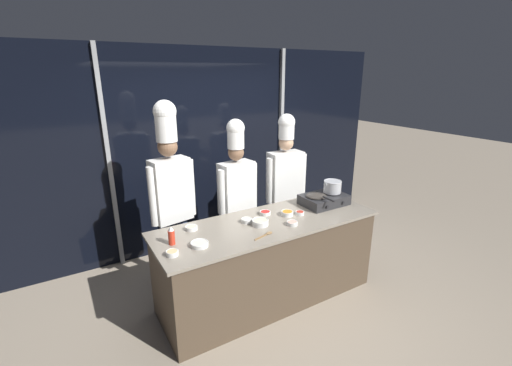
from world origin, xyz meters
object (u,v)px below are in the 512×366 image
Objects in this scene: frying_pan at (317,195)px; serving_spoon_slotted at (267,234)px; prep_bowl_ginger at (172,253)px; squeeze_bottle_chili at (171,236)px; prep_bowl_chili_flakes at (300,213)px; prep_bowl_onion at (200,244)px; chef_sous at (237,186)px; prep_bowl_carrots at (287,213)px; chef_line at (285,176)px; chef_head at (171,183)px; portable_stove at (324,199)px; prep_bowl_bean_sprouts at (247,220)px; prep_bowl_shrimp at (292,223)px; prep_bowl_noodles at (260,222)px; prep_bowl_chicken at (191,228)px; stock_pot at (332,186)px; prep_bowl_bell_pepper at (265,213)px.

serving_spoon_slotted is (-0.88, -0.32, -0.14)m from frying_pan.
squeeze_bottle_chili is at bearing 73.05° from prep_bowl_ginger.
prep_bowl_onion is at bearing -175.14° from prep_bowl_chili_flakes.
prep_bowl_onion is at bearing -172.54° from frying_pan.
serving_spoon_slotted is 0.97m from chef_sous.
prep_bowl_carrots is 0.86m from chef_line.
prep_bowl_onion is 0.69× the size of serving_spoon_slotted.
prep_bowl_chili_flakes is at bearing -2.48° from squeeze_bottle_chili.
portable_stove is at bearing 148.84° from chef_head.
squeeze_bottle_chili reaches higher than serving_spoon_slotted.
prep_bowl_bean_sprouts is (-1.02, 0.02, -0.04)m from portable_stove.
chef_head is (-0.95, 0.88, 0.33)m from prep_bowl_shrimp.
prep_bowl_onion is 0.88m from chef_head.
chef_head reaches higher than frying_pan.
prep_bowl_noodles is 1.41× the size of prep_bowl_chicken.
prep_bowl_chili_flakes is 0.28m from prep_bowl_shrimp.
frying_pan reaches higher than prep_bowl_onion.
serving_spoon_slotted is (-0.44, -0.27, -0.02)m from prep_bowl_carrots.
prep_bowl_bean_sprouts is at bearing 178.95° from stock_pot.
prep_bowl_ginger is at bearing -172.56° from frying_pan.
prep_bowl_chicken is (0.26, 0.19, -0.06)m from squeeze_bottle_chili.
prep_bowl_ginger is (-1.88, -0.24, -0.04)m from portable_stove.
prep_bowl_chili_flakes is 0.83× the size of prep_bowl_bean_sprouts.
prep_bowl_ginger is at bearing 174.44° from serving_spoon_slotted.
stock_pot is 2.45× the size of prep_bowl_chili_flakes.
prep_bowl_chicken is at bearing 23.47° from chef_sous.
portable_stove is at bearing -1.18° from prep_bowl_bean_sprouts.
prep_bowl_chili_flakes is 0.04× the size of chef_head.
prep_bowl_bell_pepper is at bearing 142.13° from prep_bowl_carrots.
prep_bowl_chicken is at bearing 158.04° from prep_bowl_noodles.
chef_head is (-1.60, 0.61, 0.29)m from portable_stove.
stock_pot is 2.17× the size of prep_bowl_ginger.
chef_head is 0.80m from chef_sous.
prep_bowl_carrots is (0.19, -0.15, 0.01)m from prep_bowl_bell_pepper.
chef_head reaches higher than prep_bowl_chili_flakes.
prep_bowl_chicken reaches higher than serving_spoon_slotted.
stock_pot is at bearing 19.19° from prep_bowl_shrimp.
portable_stove is 1.74m from chef_head.
frying_pan is 4.29× the size of prep_bowl_chili_flakes.
frying_pan reaches higher than serving_spoon_slotted.
squeeze_bottle_chili is 0.74× the size of serving_spoon_slotted.
portable_stove is at bearing 2.48° from frying_pan.
squeeze_bottle_chili is 1.01× the size of prep_bowl_noodles.
prep_bowl_chicken is (-1.45, 0.16, -0.12)m from frying_pan.
prep_bowl_carrots is at bearing 8.58° from prep_bowl_noodles.
frying_pan is at bearing 19.84° from serving_spoon_slotted.
chef_sous is (-0.94, 0.61, -0.02)m from stock_pot.
chef_head is (-1.04, 0.66, 0.32)m from prep_bowl_carrots.
prep_bowl_shrimp is at bearing 92.01° from chef_sous.
serving_spoon_slotted is (0.57, -0.47, -0.02)m from prep_bowl_chicken.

